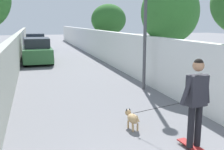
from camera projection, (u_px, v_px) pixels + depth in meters
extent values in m
plane|color=slate|center=(64.00, 63.00, 16.32)|extent=(80.00, 80.00, 0.00)
cube|color=#999E93|center=(15.00, 54.00, 13.50)|extent=(48.00, 0.30, 1.82)
cube|color=white|center=(115.00, 49.00, 15.02)|extent=(48.00, 0.30, 1.97)
cylinder|color=brown|center=(109.00, 41.00, 22.06)|extent=(0.29, 0.29, 1.87)
ellipsoid|color=#2D6628|center=(109.00, 20.00, 21.70)|extent=(2.86, 2.86, 2.51)
cylinder|color=brown|center=(168.00, 56.00, 11.02)|extent=(0.22, 0.22, 2.21)
ellipsoid|color=#387A33|center=(170.00, 12.00, 10.67)|extent=(2.34, 2.34, 2.54)
cylinder|color=#4C4C51|center=(145.00, 32.00, 9.62)|extent=(0.12, 0.12, 4.33)
cube|color=maroon|center=(193.00, 147.00, 5.25)|extent=(0.82, 0.29, 0.02)
cylinder|color=beige|center=(181.00, 143.00, 5.48)|extent=(0.06, 0.04, 0.06)
cylinder|color=beige|center=(187.00, 142.00, 5.53)|extent=(0.06, 0.04, 0.06)
cylinder|color=black|center=(191.00, 127.00, 5.13)|extent=(0.14, 0.14, 0.84)
cylinder|color=black|center=(198.00, 126.00, 5.20)|extent=(0.14, 0.14, 0.84)
cube|color=#26262D|center=(197.00, 91.00, 5.02)|extent=(0.26, 0.40, 0.60)
cylinder|color=#26262D|center=(187.00, 90.00, 4.92)|extent=(0.12, 0.29, 0.58)
cylinder|color=#26262D|center=(207.00, 89.00, 5.11)|extent=(0.11, 0.19, 0.59)
sphere|color=#9E7051|center=(198.00, 66.00, 4.93)|extent=(0.22, 0.22, 0.22)
sphere|color=black|center=(199.00, 64.00, 4.92)|extent=(0.19, 0.19, 0.19)
ellipsoid|color=tan|center=(133.00, 119.00, 6.23)|extent=(0.41, 0.26, 0.22)
sphere|color=tan|center=(128.00, 113.00, 6.44)|extent=(0.15, 0.15, 0.15)
cone|color=black|center=(127.00, 110.00, 6.41)|extent=(0.06, 0.06, 0.06)
cone|color=black|center=(130.00, 109.00, 6.44)|extent=(0.06, 0.06, 0.06)
cylinder|color=tan|center=(128.00, 124.00, 6.35)|extent=(0.04, 0.04, 0.18)
cylinder|color=tan|center=(133.00, 124.00, 6.40)|extent=(0.04, 0.04, 0.18)
cylinder|color=tan|center=(133.00, 128.00, 6.13)|extent=(0.04, 0.04, 0.18)
cylinder|color=tan|center=(138.00, 127.00, 6.18)|extent=(0.04, 0.04, 0.18)
cylinder|color=tan|center=(138.00, 119.00, 5.99)|extent=(0.14, 0.05, 0.13)
cylinder|color=black|center=(161.00, 107.00, 5.63)|extent=(1.33, 0.79, 0.66)
cube|color=#336B38|center=(38.00, 53.00, 16.77)|extent=(4.36, 1.70, 0.80)
cube|color=#262B33|center=(37.00, 43.00, 16.64)|extent=(2.27, 1.50, 0.60)
cylinder|color=black|center=(25.00, 55.00, 17.86)|extent=(0.64, 0.22, 0.64)
cylinder|color=black|center=(49.00, 54.00, 18.31)|extent=(0.64, 0.22, 0.64)
cylinder|color=black|center=(24.00, 61.00, 15.32)|extent=(0.64, 0.22, 0.64)
cylinder|color=black|center=(52.00, 59.00, 15.77)|extent=(0.64, 0.22, 0.64)
cube|color=navy|center=(36.00, 45.00, 23.35)|extent=(4.16, 1.70, 0.80)
cube|color=#262B33|center=(35.00, 37.00, 23.22)|extent=(2.16, 1.50, 0.60)
cylinder|color=black|center=(27.00, 46.00, 24.39)|extent=(0.64, 0.22, 0.64)
cylinder|color=black|center=(44.00, 46.00, 24.83)|extent=(0.64, 0.22, 0.64)
cylinder|color=black|center=(26.00, 49.00, 21.97)|extent=(0.64, 0.22, 0.64)
cylinder|color=black|center=(46.00, 48.00, 22.42)|extent=(0.64, 0.22, 0.64)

